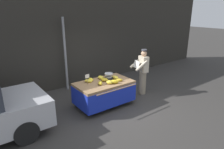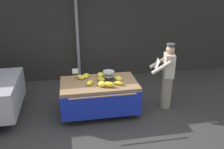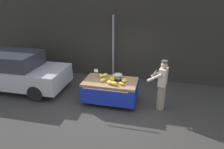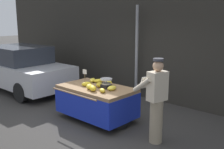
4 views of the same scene
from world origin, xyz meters
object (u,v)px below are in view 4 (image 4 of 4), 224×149
(banana_bunch_7, at_px, (99,81))
(price_sign, at_px, (85,73))
(banana_bunch_1, at_px, (86,84))
(banana_bunch_5, at_px, (93,80))
(banana_bunch_6, at_px, (112,88))
(vendor_person, at_px, (156,100))
(banana_bunch_3, at_px, (102,90))
(banana_bunch_8, at_px, (90,87))
(weighing_scale, at_px, (106,83))
(banana_cart, at_px, (96,96))
(street_pole, at_px, (137,53))
(banana_bunch_0, at_px, (93,88))
(banana_bunch_2, at_px, (108,83))
(parked_car, at_px, (22,68))
(banana_bunch_4, at_px, (100,85))

(banana_bunch_7, bearing_deg, price_sign, -137.45)
(banana_bunch_1, bearing_deg, banana_bunch_5, 117.06)
(banana_bunch_5, relative_size, banana_bunch_6, 1.05)
(banana_bunch_1, height_order, vendor_person, vendor_person)
(banana_bunch_3, height_order, vendor_person, vendor_person)
(banana_bunch_3, bearing_deg, banana_bunch_8, -178.71)
(price_sign, relative_size, banana_bunch_8, 1.69)
(weighing_scale, relative_size, price_sign, 0.82)
(banana_cart, distance_m, vendor_person, 1.75)
(banana_bunch_3, distance_m, banana_bunch_8, 0.40)
(street_pole, height_order, banana_bunch_6, street_pole)
(weighing_scale, height_order, banana_bunch_6, weighing_scale)
(banana_bunch_0, xyz_separation_m, banana_bunch_5, (-0.62, 0.58, -0.01))
(banana_bunch_2, bearing_deg, banana_bunch_6, -37.00)
(price_sign, bearing_deg, street_pole, 85.08)
(street_pole, distance_m, banana_bunch_0, 2.49)
(price_sign, height_order, banana_bunch_2, price_sign)
(banana_bunch_0, bearing_deg, banana_bunch_2, 99.94)
(weighing_scale, bearing_deg, banana_bunch_5, 163.75)
(price_sign, distance_m, banana_bunch_2, 0.69)
(weighing_scale, height_order, banana_bunch_2, weighing_scale)
(street_pole, height_order, parked_car, street_pole)
(vendor_person, bearing_deg, weighing_scale, 175.41)
(banana_bunch_1, xyz_separation_m, banana_bunch_5, (-0.20, 0.40, -0.00))
(banana_bunch_7, bearing_deg, banana_cart, -51.28)
(weighing_scale, distance_m, vendor_person, 1.48)
(banana_bunch_6, bearing_deg, banana_bunch_8, -147.97)
(price_sign, xyz_separation_m, banana_bunch_4, (0.60, -0.06, -0.19))
(banana_bunch_5, bearing_deg, banana_bunch_6, -15.59)
(banana_bunch_6, relative_size, vendor_person, 0.15)
(banana_bunch_7, bearing_deg, banana_bunch_4, -41.10)
(banana_bunch_8, height_order, vendor_person, vendor_person)
(street_pole, xyz_separation_m, vendor_person, (2.10, -2.10, -0.54))
(banana_bunch_5, bearing_deg, street_pole, 88.42)
(price_sign, relative_size, banana_bunch_0, 1.26)
(banana_bunch_3, xyz_separation_m, banana_bunch_6, (0.04, 0.27, 0.01))
(banana_bunch_7, height_order, parked_car, parked_car)
(street_pole, xyz_separation_m, parked_car, (-3.51, -1.84, -0.66))
(banana_bunch_1, bearing_deg, banana_bunch_0, -24.05)
(banana_bunch_2, bearing_deg, banana_bunch_7, 174.64)
(weighing_scale, xyz_separation_m, price_sign, (-0.80, 0.04, 0.13))
(weighing_scale, relative_size, banana_bunch_1, 1.17)
(banana_bunch_1, bearing_deg, banana_bunch_7, 97.39)
(banana_bunch_6, bearing_deg, parked_car, 177.37)
(banana_bunch_1, distance_m, banana_bunch_2, 0.54)
(price_sign, distance_m, parked_car, 3.36)
(banana_cart, relative_size, banana_bunch_4, 7.68)
(banana_bunch_0, bearing_deg, banana_bunch_5, 136.87)
(banana_bunch_6, bearing_deg, banana_bunch_1, -168.54)
(banana_bunch_7, bearing_deg, banana_bunch_0, -53.95)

